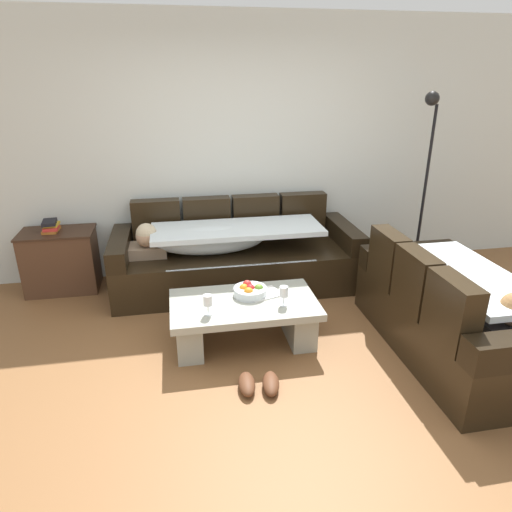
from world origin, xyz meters
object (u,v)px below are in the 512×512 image
object	(u,v)px
coffee_table	(244,316)
wine_glass_near_right	(284,292)
couch_along_wall	(232,257)
pair_of_shoes	(259,384)
couch_near_window	(453,314)
book_stack_on_cabinet	(51,226)
floor_lamp	(425,174)
open_magazine	(264,294)
side_cabinet	(61,261)
fruit_bowl	(250,291)
wine_glass_near_left	(208,301)

from	to	relation	value
coffee_table	wine_glass_near_right	world-z (taller)	wine_glass_near_right
couch_along_wall	pair_of_shoes	size ratio (longest dim) A/B	7.81
couch_near_window	book_stack_on_cabinet	world-z (taller)	couch_near_window
couch_near_window	pair_of_shoes	bearing A→B (deg)	97.65
couch_along_wall	couch_near_window	xyz separation A→B (m)	(1.57, -1.53, 0.01)
coffee_table	floor_lamp	world-z (taller)	floor_lamp
open_magazine	side_cabinet	size ratio (longest dim) A/B	0.39
side_cabinet	couch_near_window	bearing A→B (deg)	-27.92
wine_glass_near_right	side_cabinet	world-z (taller)	side_cabinet
fruit_bowl	wine_glass_near_left	size ratio (longest dim) A/B	1.69
side_cabinet	pair_of_shoes	xyz separation A→B (m)	(1.70, -1.97, -0.28)
open_magazine	floor_lamp	xyz separation A→B (m)	(1.95, 1.03, 0.73)
coffee_table	open_magazine	size ratio (longest dim) A/B	4.29
couch_near_window	coffee_table	bearing A→B (deg)	75.33
couch_near_window	book_stack_on_cabinet	distance (m)	3.80
coffee_table	wine_glass_near_right	bearing A→B (deg)	-22.65
floor_lamp	pair_of_shoes	bearing A→B (deg)	-140.33
couch_near_window	side_cabinet	world-z (taller)	couch_near_window
coffee_table	book_stack_on_cabinet	world-z (taller)	book_stack_on_cabinet
coffee_table	pair_of_shoes	distance (m)	0.67
wine_glass_near_left	book_stack_on_cabinet	world-z (taller)	book_stack_on_cabinet
couch_along_wall	open_magazine	xyz separation A→B (m)	(0.13, -1.01, 0.06)
open_magazine	book_stack_on_cabinet	world-z (taller)	book_stack_on_cabinet
book_stack_on_cabinet	floor_lamp	distance (m)	3.90
wine_glass_near_left	pair_of_shoes	size ratio (longest dim) A/B	0.52
fruit_bowl	book_stack_on_cabinet	xyz separation A→B (m)	(-1.80, 1.23, 0.27)
fruit_bowl	wine_glass_near_right	world-z (taller)	wine_glass_near_right
couch_near_window	wine_glass_near_left	distance (m)	1.95
couch_along_wall	open_magazine	distance (m)	1.02
couch_near_window	book_stack_on_cabinet	xyz separation A→B (m)	(-3.35, 1.76, 0.36)
couch_near_window	wine_glass_near_right	xyz separation A→B (m)	(-1.31, 0.30, 0.16)
couch_near_window	floor_lamp	size ratio (longest dim) A/B	0.91
wine_glass_near_left	open_magazine	distance (m)	0.56
wine_glass_near_right	floor_lamp	xyz separation A→B (m)	(1.83, 1.25, 0.62)
wine_glass_near_left	fruit_bowl	bearing A→B (deg)	35.41
fruit_bowl	book_stack_on_cabinet	distance (m)	2.20
wine_glass_near_right	fruit_bowl	bearing A→B (deg)	136.08
couch_near_window	fruit_bowl	world-z (taller)	couch_near_window
couch_near_window	wine_glass_near_left	bearing A→B (deg)	82.38
couch_along_wall	side_cabinet	world-z (taller)	couch_along_wall
coffee_table	floor_lamp	size ratio (longest dim) A/B	0.62
couch_along_wall	wine_glass_near_right	world-z (taller)	couch_along_wall
fruit_bowl	wine_glass_near_left	xyz separation A→B (m)	(-0.37, -0.27, 0.07)
fruit_bowl	pair_of_shoes	xyz separation A→B (m)	(-0.06, -0.74, -0.38)
wine_glass_near_left	wine_glass_near_right	xyz separation A→B (m)	(0.61, 0.04, 0.00)
couch_along_wall	floor_lamp	bearing A→B (deg)	0.49
couch_along_wall	pair_of_shoes	xyz separation A→B (m)	(-0.05, -1.75, -0.28)
pair_of_shoes	wine_glass_near_right	bearing A→B (deg)	59.81
open_magazine	couch_near_window	bearing A→B (deg)	-37.58
floor_lamp	coffee_table	bearing A→B (deg)	-152.18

